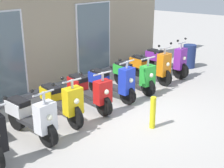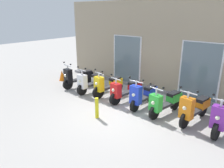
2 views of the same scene
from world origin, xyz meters
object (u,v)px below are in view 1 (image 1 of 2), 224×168
scooter_yellow (61,101)px  scooter_green (134,75)px  scooter_orange (151,66)px  scooter_purple (167,61)px  scooter_white (31,116)px  scooter_red (89,91)px  scooter_blue (112,82)px  curb_bollard (153,113)px  trash_bin (189,56)px

scooter_yellow → scooter_green: 2.60m
scooter_orange → scooter_green: bearing=-176.7°
scooter_yellow → scooter_purple: size_ratio=0.95×
scooter_green → scooter_purple: bearing=0.1°
scooter_white → scooter_green: bearing=0.6°
scooter_red → scooter_blue: size_ratio=1.05×
scooter_red → curb_bollard: size_ratio=2.34×
scooter_green → scooter_red: bearing=176.4°
scooter_white → trash_bin: 6.58m
scooter_purple → trash_bin: size_ratio=2.04×
scooter_red → trash_bin: size_ratio=2.02×
scooter_orange → scooter_purple: bearing=-3.4°
scooter_red → scooter_purple: size_ratio=0.99×
scooter_white → trash_bin: (6.58, -0.10, -0.05)m
scooter_purple → curb_bollard: size_ratio=2.36×
scooter_green → scooter_orange: bearing=3.3°
scooter_red → curb_bollard: scooter_red is taller
scooter_red → scooter_orange: size_ratio=0.99×
scooter_blue → curb_bollard: bearing=-112.8°
scooter_red → scooter_green: 1.70m
scooter_white → scooter_green: size_ratio=0.96×
scooter_white → scooter_red: (1.78, 0.14, -0.01)m
scooter_green → trash_bin: (3.10, -0.14, -0.05)m
scooter_blue → scooter_purple: (2.69, -0.04, 0.02)m
scooter_orange → scooter_red: bearing=178.9°
scooter_red → curb_bollard: (0.10, -1.75, -0.10)m
trash_bin → scooter_purple: bearing=173.8°
scooter_blue → curb_bollard: size_ratio=2.23×
scooter_yellow → curb_bollard: 2.00m
scooter_blue → trash_bin: size_ratio=1.93×
scooter_orange → trash_bin: bearing=-5.1°
scooter_orange → scooter_purple: (0.85, -0.05, -0.00)m
scooter_white → curb_bollard: bearing=-40.7°
scooter_orange → scooter_purple: scooter_purple is taller
scooter_white → scooter_red: scooter_white is taller
scooter_blue → trash_bin: (3.99, -0.18, -0.07)m
scooter_yellow → scooter_red: scooter_yellow is taller
scooter_white → scooter_purple: 5.28m
scooter_green → scooter_white: bearing=-179.4°
scooter_blue → scooter_green: size_ratio=0.98×
scooter_blue → curb_bollard: 1.84m
scooter_purple → curb_bollard: scooter_purple is taller
scooter_white → scooter_red: bearing=4.5°
scooter_yellow → trash_bin: bearing=-2.2°
scooter_red → trash_bin: scooter_red is taller
scooter_red → scooter_blue: scooter_blue is taller
scooter_green → curb_bollard: scooter_green is taller
curb_bollard → trash_bin: bearing=17.8°
scooter_yellow → scooter_red: size_ratio=0.96×
scooter_green → scooter_purple: scooter_purple is taller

